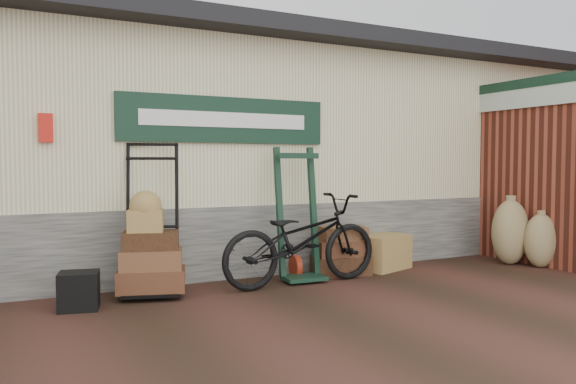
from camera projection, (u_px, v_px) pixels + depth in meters
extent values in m
plane|color=black|center=(284.00, 294.00, 6.12)|extent=(80.00, 80.00, 0.00)
cube|color=#4C4C47|center=(204.00, 227.00, 8.55)|extent=(14.00, 3.54, 0.90)
cube|color=#BAB688|center=(203.00, 129.00, 8.47)|extent=(14.00, 3.50, 2.10)
cube|color=black|center=(206.00, 50.00, 8.27)|extent=(14.40, 4.10, 0.20)
cube|color=black|center=(226.00, 120.00, 6.75)|extent=(2.60, 0.06, 0.55)
cube|color=white|center=(227.00, 120.00, 6.72)|extent=(2.10, 0.01, 0.18)
cube|color=red|center=(46.00, 128.00, 5.85)|extent=(0.14, 0.10, 0.30)
cube|color=maroon|center=(506.00, 171.00, 9.25)|extent=(1.60, 4.50, 2.60)
cube|color=#194C2D|center=(523.00, 98.00, 7.93)|extent=(0.04, 2.40, 0.28)
cube|color=black|center=(523.00, 84.00, 7.92)|extent=(0.05, 2.50, 0.14)
cube|color=olive|center=(383.00, 252.00, 7.57)|extent=(0.82, 0.66, 0.46)
cube|color=black|center=(79.00, 291.00, 5.48)|extent=(0.43, 0.39, 0.37)
imported|color=black|center=(302.00, 235.00, 6.58)|extent=(0.80, 2.06, 1.18)
ellipsoid|color=#93764F|center=(510.00, 232.00, 7.92)|extent=(0.66, 0.58, 0.92)
ellipsoid|color=#93764F|center=(541.00, 241.00, 7.69)|extent=(0.58, 0.54, 0.74)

